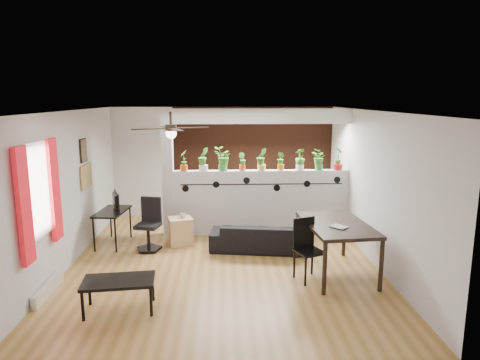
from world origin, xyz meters
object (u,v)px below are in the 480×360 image
(potted_plant_1, at_px, (203,158))
(cube_shelf, at_px, (181,231))
(potted_plant_2, at_px, (223,158))
(potted_plant_3, at_px, (242,161))
(cup, at_px, (183,215))
(potted_plant_7, at_px, (319,159))
(potted_plant_5, at_px, (281,160))
(folding_chair, at_px, (306,243))
(potted_plant_4, at_px, (262,159))
(potted_plant_8, at_px, (338,157))
(ceiling_fan, at_px, (171,130))
(sofa, at_px, (258,237))
(coffee_table, at_px, (119,283))
(computer_desk, at_px, (112,214))
(potted_plant_6, at_px, (300,159))
(dining_table, at_px, (336,228))
(office_chair, at_px, (149,228))
(potted_plant_0, at_px, (184,160))

(potted_plant_1, xyz_separation_m, cube_shelf, (-0.43, -0.62, -1.34))
(potted_plant_2, bearing_deg, potted_plant_3, 0.00)
(potted_plant_3, xyz_separation_m, cup, (-1.17, -0.62, -0.96))
(potted_plant_1, xyz_separation_m, potted_plant_7, (2.37, -0.00, -0.02))
(potted_plant_5, bearing_deg, folding_chair, -86.98)
(cube_shelf, bearing_deg, potted_plant_4, 6.11)
(potted_plant_1, xyz_separation_m, potted_plant_8, (2.77, -0.00, 0.00))
(potted_plant_8, bearing_deg, ceiling_fan, -150.49)
(ceiling_fan, height_order, sofa, ceiling_fan)
(potted_plant_3, bearing_deg, coffee_table, -119.02)
(cube_shelf, relative_size, computer_desk, 0.55)
(potted_plant_5, height_order, potted_plant_6, potted_plant_6)
(potted_plant_3, bearing_deg, potted_plant_4, 0.00)
(potted_plant_3, relative_size, potted_plant_7, 0.84)
(potted_plant_1, xyz_separation_m, sofa, (1.04, -0.97, -1.36))
(potted_plant_6, xyz_separation_m, sofa, (-0.93, -0.97, -1.34))
(cup, bearing_deg, dining_table, -29.55)
(potted_plant_5, height_order, dining_table, potted_plant_5)
(potted_plant_5, bearing_deg, potted_plant_3, 180.00)
(sofa, distance_m, cube_shelf, 1.51)
(office_chair, xyz_separation_m, coffee_table, (-0.01, -2.34, -0.04))
(dining_table, bearing_deg, potted_plant_1, 136.55)
(cup, bearing_deg, potted_plant_5, 17.66)
(potted_plant_1, bearing_deg, potted_plant_2, -0.00)
(coffee_table, bearing_deg, ceiling_fan, 67.73)
(ceiling_fan, distance_m, computer_desk, 2.49)
(potted_plant_0, relative_size, potted_plant_1, 0.89)
(potted_plant_1, distance_m, dining_table, 3.16)
(potted_plant_3, bearing_deg, potted_plant_0, 180.00)
(computer_desk, bearing_deg, potted_plant_8, 7.01)
(cube_shelf, bearing_deg, computer_desk, 161.92)
(potted_plant_7, height_order, computer_desk, potted_plant_7)
(coffee_table, bearing_deg, dining_table, 19.34)
(potted_plant_4, height_order, office_chair, potted_plant_4)
(potted_plant_1, bearing_deg, potted_plant_5, -0.00)
(cup, bearing_deg, office_chair, -156.90)
(office_chair, xyz_separation_m, dining_table, (3.20, -1.21, 0.33))
(ceiling_fan, relative_size, potted_plant_5, 3.12)
(potted_plant_3, distance_m, potted_plant_7, 1.58)
(potted_plant_6, xyz_separation_m, cup, (-2.36, -0.62, -1.00))
(potted_plant_8, xyz_separation_m, coffee_table, (-3.76, -3.22, -1.22))
(potted_plant_1, distance_m, sofa, 1.97)
(potted_plant_8, relative_size, dining_table, 0.30)
(potted_plant_8, height_order, cube_shelf, potted_plant_8)
(potted_plant_1, bearing_deg, dining_table, -43.45)
(potted_plant_4, bearing_deg, potted_plant_7, -0.00)
(folding_chair, bearing_deg, ceiling_fan, 167.44)
(cup, distance_m, office_chair, 0.67)
(potted_plant_1, relative_size, potted_plant_6, 1.08)
(ceiling_fan, bearing_deg, potted_plant_8, 29.51)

